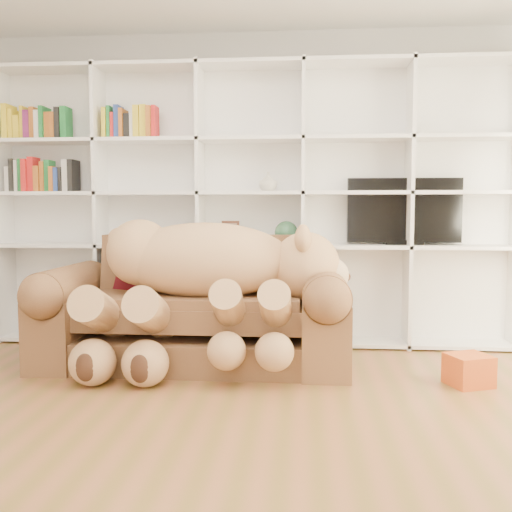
# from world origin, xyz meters

# --- Properties ---
(floor) EXTENTS (5.00, 5.00, 0.00)m
(floor) POSITION_xyz_m (0.00, 0.00, 0.00)
(floor) COLOR brown
(floor) RESTS_ON ground
(wall_back) EXTENTS (5.00, 0.02, 2.70)m
(wall_back) POSITION_xyz_m (0.00, 2.50, 1.35)
(wall_back) COLOR silver
(wall_back) RESTS_ON floor
(bookshelf) EXTENTS (4.43, 0.35, 2.40)m
(bookshelf) POSITION_xyz_m (-0.24, 2.36, 1.31)
(bookshelf) COLOR white
(bookshelf) RESTS_ON floor
(sofa) EXTENTS (2.27, 0.98, 0.96)m
(sofa) POSITION_xyz_m (-0.37, 1.66, 0.36)
(sofa) COLOR brown
(sofa) RESTS_ON floor
(teddy_bear) EXTENTS (1.88, 0.99, 1.09)m
(teddy_bear) POSITION_xyz_m (-0.26, 1.47, 0.69)
(teddy_bear) COLOR tan
(teddy_bear) RESTS_ON sofa
(throw_pillow) EXTENTS (0.51, 0.41, 0.47)m
(throw_pillow) POSITION_xyz_m (-0.85, 1.82, 0.71)
(throw_pillow) COLOR #5C0F1B
(throw_pillow) RESTS_ON sofa
(gift_box) EXTENTS (0.33, 0.32, 0.21)m
(gift_box) POSITION_xyz_m (1.54, 1.24, 0.10)
(gift_box) COLOR #C9501A
(gift_box) RESTS_ON floor
(tv) EXTENTS (0.95, 0.18, 0.56)m
(tv) POSITION_xyz_m (1.29, 2.35, 1.14)
(tv) COLOR black
(tv) RESTS_ON bookshelf
(picture_frame) EXTENTS (0.15, 0.03, 0.19)m
(picture_frame) POSITION_xyz_m (-0.18, 2.30, 0.97)
(picture_frame) COLOR #522B1C
(picture_frame) RESTS_ON bookshelf
(green_vase) EXTENTS (0.20, 0.20, 0.20)m
(green_vase) POSITION_xyz_m (0.30, 2.30, 0.96)
(green_vase) COLOR #305E3F
(green_vase) RESTS_ON bookshelf
(figurine_tall) EXTENTS (0.07, 0.07, 0.14)m
(figurine_tall) POSITION_xyz_m (-1.04, 2.30, 0.93)
(figurine_tall) COLOR silver
(figurine_tall) RESTS_ON bookshelf
(figurine_short) EXTENTS (0.07, 0.07, 0.12)m
(figurine_short) POSITION_xyz_m (-0.74, 2.30, 0.93)
(figurine_short) COLOR silver
(figurine_short) RESTS_ON bookshelf
(snow_globe) EXTENTS (0.10, 0.10, 0.10)m
(snow_globe) POSITION_xyz_m (-0.65, 2.30, 0.92)
(snow_globe) COLOR silver
(snow_globe) RESTS_ON bookshelf
(shelf_vase) EXTENTS (0.16, 0.16, 0.16)m
(shelf_vase) POSITION_xyz_m (0.14, 2.30, 1.40)
(shelf_vase) COLOR beige
(shelf_vase) RESTS_ON bookshelf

